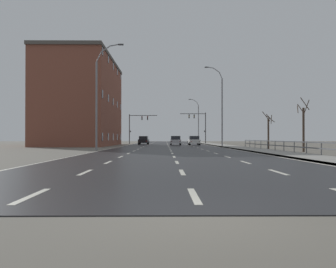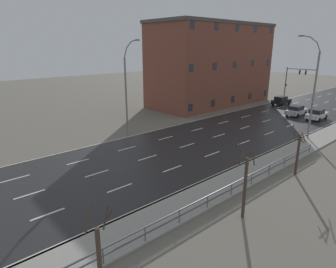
{
  "view_description": "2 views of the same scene",
  "coord_description": "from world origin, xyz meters",
  "px_view_note": "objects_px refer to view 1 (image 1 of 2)",
  "views": [
    {
      "loc": [
        -0.65,
        -5.98,
        1.27
      ],
      "look_at": [
        0.05,
        61.4,
        1.96
      ],
      "focal_mm": 39.5,
      "sensor_mm": 36.0,
      "label": 1
    },
    {
      "loc": [
        20.78,
        12.98,
        10.31
      ],
      "look_at": [
        0.0,
        31.63,
        1.86
      ],
      "focal_mm": 31.31,
      "sensor_mm": 36.0,
      "label": 2
    }
  ],
  "objects_px": {
    "street_lamp_left_bank": "(98,98)",
    "car_near_left": "(194,140)",
    "traffic_signal_left": "(136,123)",
    "brick_building": "(83,102)",
    "car_mid_centre": "(176,140)",
    "street_lamp_midground": "(221,107)",
    "traffic_signal_right": "(199,122)",
    "street_lamp_distant": "(198,121)",
    "car_near_right": "(144,140)"
  },
  "relations": [
    {
      "from": "street_lamp_left_bank",
      "to": "car_near_left",
      "type": "height_order",
      "value": "street_lamp_left_bank"
    },
    {
      "from": "traffic_signal_left",
      "to": "car_near_left",
      "type": "distance_m",
      "value": 18.27
    },
    {
      "from": "brick_building",
      "to": "car_mid_centre",
      "type": "bearing_deg",
      "value": 7.56
    },
    {
      "from": "car_mid_centre",
      "to": "car_near_left",
      "type": "distance_m",
      "value": 3.13
    },
    {
      "from": "street_lamp_midground",
      "to": "car_mid_centre",
      "type": "bearing_deg",
      "value": 120.54
    },
    {
      "from": "traffic_signal_right",
      "to": "street_lamp_distant",
      "type": "bearing_deg",
      "value": 86.29
    },
    {
      "from": "traffic_signal_left",
      "to": "street_lamp_left_bank",
      "type": "bearing_deg",
      "value": -91.44
    },
    {
      "from": "car_mid_centre",
      "to": "brick_building",
      "type": "distance_m",
      "value": 16.73
    },
    {
      "from": "street_lamp_midground",
      "to": "car_near_left",
      "type": "relative_size",
      "value": 2.77
    },
    {
      "from": "car_near_left",
      "to": "car_near_right",
      "type": "distance_m",
      "value": 11.04
    },
    {
      "from": "car_near_left",
      "to": "brick_building",
      "type": "xyz_separation_m",
      "value": [
        -18.49,
        -1.82,
        6.29
      ]
    },
    {
      "from": "car_mid_centre",
      "to": "car_near_right",
      "type": "xyz_separation_m",
      "value": [
        -5.78,
        6.31,
        0.0
      ]
    },
    {
      "from": "street_lamp_distant",
      "to": "car_near_left",
      "type": "distance_m",
      "value": 26.6
    },
    {
      "from": "car_near_left",
      "to": "car_near_right",
      "type": "xyz_separation_m",
      "value": [
        -8.91,
        6.53,
        0.0
      ]
    },
    {
      "from": "street_lamp_left_bank",
      "to": "car_mid_centre",
      "type": "bearing_deg",
      "value": 70.79
    },
    {
      "from": "street_lamp_distant",
      "to": "traffic_signal_right",
      "type": "height_order",
      "value": "street_lamp_distant"
    },
    {
      "from": "traffic_signal_left",
      "to": "car_near_right",
      "type": "height_order",
      "value": "traffic_signal_left"
    },
    {
      "from": "street_lamp_midground",
      "to": "traffic_signal_left",
      "type": "bearing_deg",
      "value": 119.5
    },
    {
      "from": "street_lamp_distant",
      "to": "car_near_right",
      "type": "height_order",
      "value": "street_lamp_distant"
    },
    {
      "from": "street_lamp_left_bank",
      "to": "car_mid_centre",
      "type": "relative_size",
      "value": 2.66
    },
    {
      "from": "car_mid_centre",
      "to": "car_near_right",
      "type": "height_order",
      "value": "same"
    },
    {
      "from": "street_lamp_midground",
      "to": "brick_building",
      "type": "relative_size",
      "value": 0.48
    },
    {
      "from": "traffic_signal_right",
      "to": "brick_building",
      "type": "distance_m",
      "value": 25.93
    },
    {
      "from": "street_lamp_distant",
      "to": "traffic_signal_left",
      "type": "height_order",
      "value": "street_lamp_distant"
    },
    {
      "from": "street_lamp_distant",
      "to": "car_near_right",
      "type": "bearing_deg",
      "value": -121.44
    },
    {
      "from": "street_lamp_left_bank",
      "to": "street_lamp_midground",
      "type": "bearing_deg",
      "value": 44.34
    },
    {
      "from": "street_lamp_left_bank",
      "to": "car_near_right",
      "type": "height_order",
      "value": "street_lamp_left_bank"
    },
    {
      "from": "car_near_right",
      "to": "brick_building",
      "type": "xyz_separation_m",
      "value": [
        -9.58,
        -8.35,
        6.29
      ]
    },
    {
      "from": "street_lamp_left_bank",
      "to": "car_mid_centre",
      "type": "height_order",
      "value": "street_lamp_left_bank"
    },
    {
      "from": "traffic_signal_left",
      "to": "brick_building",
      "type": "height_order",
      "value": "brick_building"
    },
    {
      "from": "street_lamp_midground",
      "to": "car_near_left",
      "type": "xyz_separation_m",
      "value": [
        -3.03,
        10.22,
        -4.78
      ]
    },
    {
      "from": "car_mid_centre",
      "to": "car_near_right",
      "type": "relative_size",
      "value": 0.99
    },
    {
      "from": "traffic_signal_right",
      "to": "brick_building",
      "type": "bearing_deg",
      "value": -143.43
    },
    {
      "from": "car_near_right",
      "to": "street_lamp_left_bank",
      "type": "bearing_deg",
      "value": -93.13
    },
    {
      "from": "car_near_left",
      "to": "street_lamp_distant",
      "type": "bearing_deg",
      "value": 82.27
    },
    {
      "from": "traffic_signal_right",
      "to": "car_near_right",
      "type": "relative_size",
      "value": 1.56
    },
    {
      "from": "street_lamp_distant",
      "to": "brick_building",
      "type": "bearing_deg",
      "value": -127.67
    },
    {
      "from": "street_lamp_left_bank",
      "to": "traffic_signal_left",
      "type": "relative_size",
      "value": 1.78
    },
    {
      "from": "car_mid_centre",
      "to": "car_near_right",
      "type": "distance_m",
      "value": 8.56
    },
    {
      "from": "car_mid_centre",
      "to": "street_lamp_midground",
      "type": "bearing_deg",
      "value": -58.83
    },
    {
      "from": "street_lamp_distant",
      "to": "traffic_signal_right",
      "type": "bearing_deg",
      "value": -93.71
    },
    {
      "from": "traffic_signal_left",
      "to": "traffic_signal_right",
      "type": "bearing_deg",
      "value": -3.29
    },
    {
      "from": "street_lamp_distant",
      "to": "car_mid_centre",
      "type": "relative_size",
      "value": 2.58
    },
    {
      "from": "street_lamp_left_bank",
      "to": "traffic_signal_left",
      "type": "height_order",
      "value": "street_lamp_left_bank"
    },
    {
      "from": "car_near_right",
      "to": "brick_building",
      "type": "bearing_deg",
      "value": -136.75
    },
    {
      "from": "traffic_signal_right",
      "to": "traffic_signal_left",
      "type": "bearing_deg",
      "value": 176.71
    },
    {
      "from": "street_lamp_distant",
      "to": "brick_building",
      "type": "distance_m",
      "value": 35.27
    },
    {
      "from": "car_mid_centre",
      "to": "car_near_left",
      "type": "height_order",
      "value": "same"
    },
    {
      "from": "car_near_left",
      "to": "car_near_right",
      "type": "relative_size",
      "value": 0.99
    },
    {
      "from": "street_lamp_left_bank",
      "to": "car_near_right",
      "type": "bearing_deg",
      "value": 84.68
    }
  ]
}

